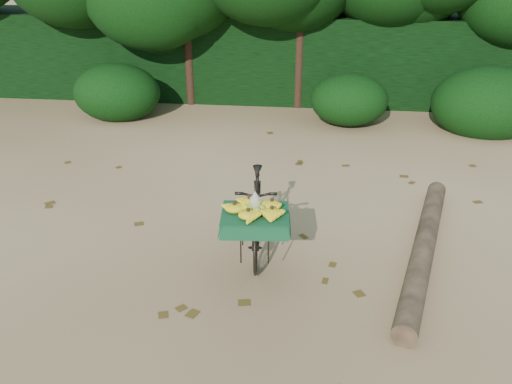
# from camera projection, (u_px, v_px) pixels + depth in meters

# --- Properties ---
(ground) EXTENTS (80.00, 80.00, 0.00)m
(ground) POSITION_uv_depth(u_px,v_px,m) (236.00, 229.00, 6.62)
(ground) COLOR tan
(ground) RESTS_ON ground
(vendor_bicycle) EXTENTS (0.71, 1.68, 0.93)m
(vendor_bicycle) POSITION_uv_depth(u_px,v_px,m) (257.00, 213.00, 5.97)
(vendor_bicycle) COLOR black
(vendor_bicycle) RESTS_ON ground
(fallen_log) EXTENTS (1.06, 3.20, 0.23)m
(fallen_log) POSITION_uv_depth(u_px,v_px,m) (424.00, 246.00, 6.02)
(fallen_log) COLOR brown
(fallen_log) RESTS_ON ground
(hedge_backdrop) EXTENTS (26.00, 1.80, 1.80)m
(hedge_backdrop) POSITION_uv_depth(u_px,v_px,m) (278.00, 56.00, 11.91)
(hedge_backdrop) COLOR black
(hedge_backdrop) RESTS_ON ground
(tree_row) EXTENTS (14.50, 2.00, 4.00)m
(tree_row) POSITION_uv_depth(u_px,v_px,m) (243.00, 7.00, 10.80)
(tree_row) COLOR black
(tree_row) RESTS_ON ground
(bush_clumps) EXTENTS (8.80, 1.70, 0.90)m
(bush_clumps) POSITION_uv_depth(u_px,v_px,m) (296.00, 101.00, 10.25)
(bush_clumps) COLOR black
(bush_clumps) RESTS_ON ground
(leaf_litter) EXTENTS (7.00, 7.30, 0.01)m
(leaf_litter) POSITION_uv_depth(u_px,v_px,m) (243.00, 205.00, 7.20)
(leaf_litter) COLOR #4D3A14
(leaf_litter) RESTS_ON ground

